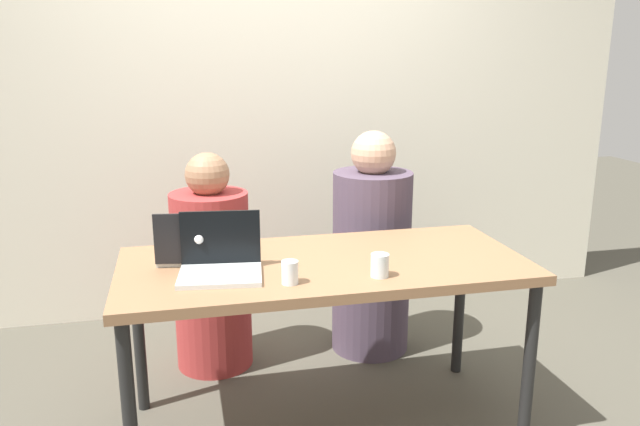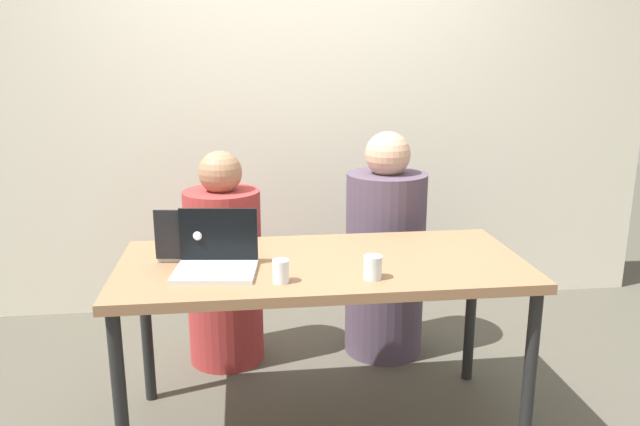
{
  "view_description": "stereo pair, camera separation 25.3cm",
  "coord_description": "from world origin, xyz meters",
  "px_view_note": "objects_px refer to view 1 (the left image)",
  "views": [
    {
      "loc": [
        -0.55,
        -2.32,
        1.57
      ],
      "look_at": [
        0.0,
        0.07,
        0.93
      ],
      "focal_mm": 35.0,
      "sensor_mm": 36.0,
      "label": 1
    },
    {
      "loc": [
        -0.3,
        -2.36,
        1.57
      ],
      "look_at": [
        0.0,
        0.07,
        0.93
      ],
      "focal_mm": 35.0,
      "sensor_mm": 36.0,
      "label": 2
    }
  ],
  "objects_px": {
    "person_on_left": "(212,274)",
    "laptop_back_left": "(202,250)",
    "water_glass_right": "(380,267)",
    "laptop_front_left": "(220,262)",
    "person_on_right": "(371,255)",
    "water_glass_left": "(290,274)"
  },
  "relations": [
    {
      "from": "person_on_right",
      "to": "laptop_back_left",
      "type": "height_order",
      "value": "person_on_right"
    },
    {
      "from": "person_on_left",
      "to": "laptop_back_left",
      "type": "distance_m",
      "value": 0.66
    },
    {
      "from": "person_on_left",
      "to": "person_on_right",
      "type": "xyz_separation_m",
      "value": [
        0.84,
        -0.0,
        0.04
      ]
    },
    {
      "from": "person_on_left",
      "to": "water_glass_left",
      "type": "height_order",
      "value": "person_on_left"
    },
    {
      "from": "person_on_right",
      "to": "laptop_front_left",
      "type": "relative_size",
      "value": 3.57
    },
    {
      "from": "person_on_left",
      "to": "laptop_back_left",
      "type": "relative_size",
      "value": 2.94
    },
    {
      "from": "water_glass_right",
      "to": "person_on_left",
      "type": "bearing_deg",
      "value": 122.65
    },
    {
      "from": "person_on_left",
      "to": "laptop_back_left",
      "type": "xyz_separation_m",
      "value": [
        -0.06,
        -0.57,
        0.31
      ]
    },
    {
      "from": "person_on_left",
      "to": "water_glass_right",
      "type": "xyz_separation_m",
      "value": [
        0.58,
        -0.9,
        0.3
      ]
    },
    {
      "from": "person_on_left",
      "to": "laptop_front_left",
      "type": "distance_m",
      "value": 0.81
    },
    {
      "from": "water_glass_right",
      "to": "laptop_back_left",
      "type": "bearing_deg",
      "value": 152.78
    },
    {
      "from": "person_on_right",
      "to": "water_glass_right",
      "type": "relative_size",
      "value": 13.47
    },
    {
      "from": "water_glass_left",
      "to": "water_glass_right",
      "type": "xyz_separation_m",
      "value": [
        0.34,
        -0.0,
        0.0
      ]
    },
    {
      "from": "laptop_back_left",
      "to": "laptop_front_left",
      "type": "distance_m",
      "value": 0.18
    },
    {
      "from": "person_on_right",
      "to": "laptop_front_left",
      "type": "xyz_separation_m",
      "value": [
        -0.83,
        -0.74,
        0.28
      ]
    },
    {
      "from": "water_glass_left",
      "to": "laptop_front_left",
      "type": "bearing_deg",
      "value": 146.53
    },
    {
      "from": "person_on_right",
      "to": "laptop_back_left",
      "type": "relative_size",
      "value": 3.15
    },
    {
      "from": "person_on_right",
      "to": "water_glass_right",
      "type": "bearing_deg",
      "value": 82.51
    },
    {
      "from": "water_glass_right",
      "to": "laptop_front_left",
      "type": "bearing_deg",
      "value": 164.58
    },
    {
      "from": "laptop_front_left",
      "to": "laptop_back_left",
      "type": "bearing_deg",
      "value": 116.46
    },
    {
      "from": "person_on_right",
      "to": "water_glass_left",
      "type": "xyz_separation_m",
      "value": [
        -0.6,
        -0.9,
        0.26
      ]
    },
    {
      "from": "person_on_right",
      "to": "laptop_back_left",
      "type": "xyz_separation_m",
      "value": [
        -0.89,
        -0.57,
        0.27
      ]
    }
  ]
}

